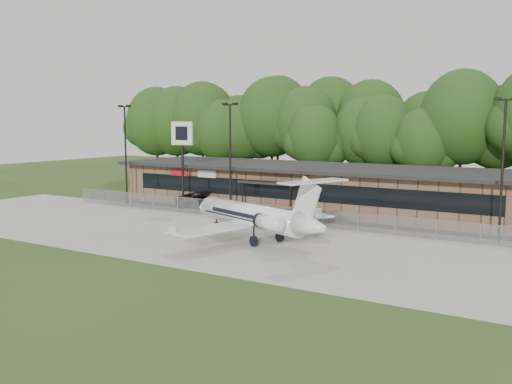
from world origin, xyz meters
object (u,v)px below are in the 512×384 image
Objects in this scene: business_jet at (255,217)px; pole_sign at (182,143)px; terminal at (315,187)px; suv at (207,200)px.

pole_sign is (-13.94, 9.16, 4.74)m from business_jet.
terminal is 4.79× the size of pole_sign.
pole_sign is (-1.63, -1.64, 5.70)m from suv.
pole_sign is at bearing 127.07° from suv.
terminal is at bearing 24.42° from pole_sign.
terminal is at bearing -66.97° from suv.
suv is at bearing -148.96° from terminal.
suv is (-12.31, 10.79, -0.96)m from business_jet.
business_jet reaches higher than terminal.
suv is at bearing 35.97° from pole_sign.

